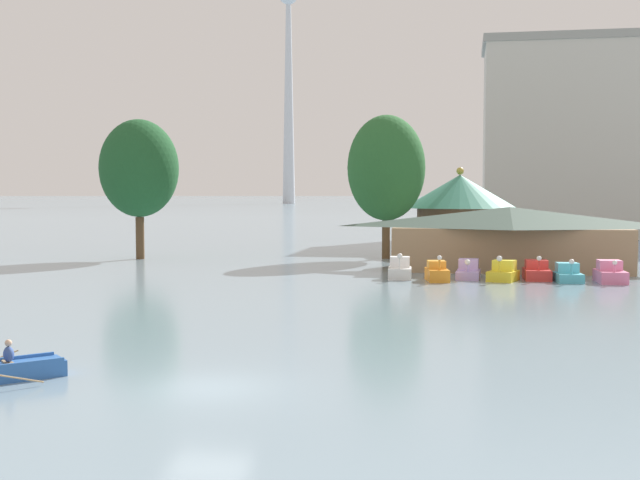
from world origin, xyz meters
TOP-DOWN VIEW (x-y plane):
  - ground_plane at (0.00, 0.00)m, footprint 2000.00×2000.00m
  - rowboat_with_rower at (-6.66, -0.24)m, footprint 3.57×3.57m
  - pedal_boat_white at (3.26, 31.38)m, footprint 1.71×2.48m
  - pedal_boat_orange at (5.77, 30.41)m, footprint 1.75×2.82m
  - pedal_boat_lavender at (7.80, 32.18)m, footprint 1.68×2.92m
  - pedal_boat_yellow at (10.05, 31.14)m, footprint 2.27×2.67m
  - pedal_boat_red at (12.29, 32.44)m, footprint 1.74×2.88m
  - pedal_boat_cyan at (14.16, 31.36)m, footprint 1.81×2.60m
  - pedal_boat_pink at (16.80, 31.44)m, footprint 1.80×2.94m
  - boathouse at (10.80, 38.38)m, footprint 18.29×6.88m
  - green_roof_pavilion at (7.07, 53.81)m, footprint 10.51×10.51m
  - shoreline_tree_tall_left at (-20.17, 43.14)m, footprint 6.79×6.79m
  - shoreline_tree_mid at (0.79, 47.28)m, footprint 6.75×6.75m
  - background_building_block at (28.09, 86.12)m, footprint 36.95×12.46m
  - distant_broadcast_tower at (-74.66, 352.64)m, footprint 9.14×9.14m

SIDE VIEW (x-z plane):
  - ground_plane at x=0.00m, z-range 0.00..0.00m
  - rowboat_with_rower at x=-6.66m, z-range -0.35..0.92m
  - pedal_boat_cyan at x=14.16m, z-range -0.30..1.27m
  - pedal_boat_lavender at x=7.80m, z-range -0.19..1.21m
  - pedal_boat_red at x=12.29m, z-range -0.31..1.35m
  - pedal_boat_orange at x=5.77m, z-range -0.35..1.42m
  - pedal_boat_yellow at x=10.05m, z-range -0.32..1.40m
  - pedal_boat_pink at x=16.80m, z-range -0.20..1.34m
  - pedal_boat_white at x=3.26m, z-range -0.31..1.48m
  - boathouse at x=10.80m, z-range 0.12..4.84m
  - green_roof_pavilion at x=7.07m, z-range 0.17..8.28m
  - shoreline_tree_tall_left at x=-20.17m, z-range 1.80..13.86m
  - shoreline_tree_mid at x=0.79m, z-range 1.64..14.12m
  - background_building_block at x=28.09m, z-range 0.02..25.39m
  - distant_broadcast_tower at x=-74.66m, z-range -14.22..176.03m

